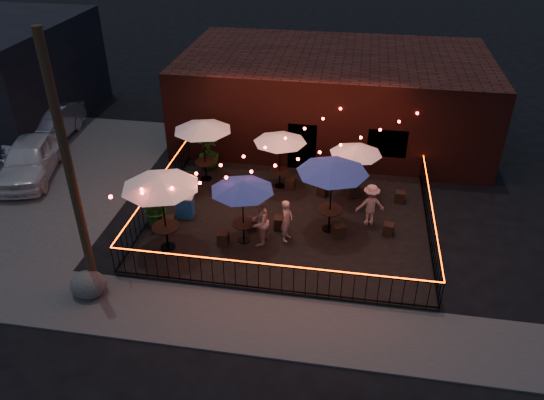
{
  "coord_description": "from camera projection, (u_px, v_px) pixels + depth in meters",
  "views": [
    {
      "loc": [
        2.09,
        -14.12,
        11.01
      ],
      "look_at": [
        -0.51,
        1.42,
        1.28
      ],
      "focal_mm": 35.0,
      "sensor_mm": 36.0,
      "label": 1
    }
  ],
  "objects": [
    {
      "name": "bistro_chair_8",
      "position": [
        339.0,
        230.0,
        18.49
      ],
      "size": [
        0.53,
        0.53,
        0.48
      ],
      "primitive_type": "cube",
      "rotation": [
        0.0,
        0.0,
        0.41
      ],
      "color": "black",
      "rests_on": "patio"
    },
    {
      "name": "bistro_chair_3",
      "position": [
        224.0,
        186.0,
        21.16
      ],
      "size": [
        0.45,
        0.45,
        0.44
      ],
      "primitive_type": "cube",
      "rotation": [
        0.0,
        0.0,
        3.41
      ],
      "color": "black",
      "rests_on": "patio"
    },
    {
      "name": "cafe_table_1",
      "position": [
        202.0,
        127.0,
        20.86
      ],
      "size": [
        2.6,
        2.6,
        2.58
      ],
      "rotation": [
        0.0,
        0.0,
        -0.12
      ],
      "color": "black",
      "rests_on": "patio"
    },
    {
      "name": "cafe_table_3",
      "position": [
        280.0,
        139.0,
        20.48
      ],
      "size": [
        2.15,
        2.15,
        2.31
      ],
      "rotation": [
        0.0,
        0.0,
        0.02
      ],
      "color": "black",
      "rests_on": "patio"
    },
    {
      "name": "bistro_chair_5",
      "position": [
        279.0,
        223.0,
        18.92
      ],
      "size": [
        0.41,
        0.41,
        0.45
      ],
      "primitive_type": "cube",
      "rotation": [
        0.0,
        0.0,
        3.23
      ],
      "color": "black",
      "rests_on": "patio"
    },
    {
      "name": "bistro_chair_9",
      "position": [
        388.0,
        229.0,
        18.6
      ],
      "size": [
        0.42,
        0.42,
        0.43
      ],
      "primitive_type": "cube",
      "rotation": [
        0.0,
        0.0,
        2.94
      ],
      "color": "black",
      "rests_on": "patio"
    },
    {
      "name": "cooler",
      "position": [
        185.0,
        206.0,
        19.45
      ],
      "size": [
        0.7,
        0.53,
        0.87
      ],
      "rotation": [
        0.0,
        0.0,
        0.1
      ],
      "color": "#1C5EB3",
      "rests_on": "patio"
    },
    {
      "name": "patron_c",
      "position": [
        370.0,
        205.0,
        18.87
      ],
      "size": [
        1.13,
        0.81,
        1.59
      ],
      "primitive_type": "imported",
      "rotation": [
        0.0,
        0.0,
        3.38
      ],
      "color": "beige",
      "rests_on": "patio"
    },
    {
      "name": "utility_pole",
      "position": [
        71.0,
        176.0,
        14.4
      ],
      "size": [
        0.26,
        0.26,
        8.0
      ],
      "primitive_type": "cylinder",
      "color": "#312314",
      "rests_on": "ground"
    },
    {
      "name": "bistro_chair_0",
      "position": [
        169.0,
        223.0,
        18.83
      ],
      "size": [
        0.51,
        0.51,
        0.5
      ],
      "primitive_type": "cube",
      "rotation": [
        0.0,
        0.0,
        0.24
      ],
      "color": "black",
      "rests_on": "patio"
    },
    {
      "name": "bistro_chair_6",
      "position": [
        290.0,
        184.0,
        21.31
      ],
      "size": [
        0.42,
        0.42,
        0.45
      ],
      "primitive_type": "cube",
      "rotation": [
        0.0,
        0.0,
        -0.12
      ],
      "color": "black",
      "rests_on": "patio"
    },
    {
      "name": "potted_shrub_a",
      "position": [
        157.0,
        209.0,
        18.89
      ],
      "size": [
        1.48,
        1.38,
        1.33
      ],
      "primitive_type": "imported",
      "rotation": [
        0.0,
        0.0,
        -0.34
      ],
      "color": "#11410E",
      "rests_on": "patio"
    },
    {
      "name": "bistro_chair_1",
      "position": [
        223.0,
        238.0,
        18.13
      ],
      "size": [
        0.38,
        0.38,
        0.43
      ],
      "primitive_type": "cube",
      "rotation": [
        0.0,
        0.0,
        3.17
      ],
      "color": "black",
      "rests_on": "patio"
    },
    {
      "name": "ground",
      "position": [
        280.0,
        255.0,
        17.92
      ],
      "size": [
        110.0,
        110.0,
        0.0
      ],
      "primitive_type": "plane",
      "color": "black",
      "rests_on": "ground"
    },
    {
      "name": "car_silver",
      "position": [
        46.0,
        127.0,
        24.96
      ],
      "size": [
        2.07,
        5.16,
        1.67
      ],
      "primitive_type": "imported",
      "rotation": [
        0.0,
        0.0,
        0.06
      ],
      "color": "#A5A6AD",
      "rests_on": "ground"
    },
    {
      "name": "fence_right",
      "position": [
        430.0,
        220.0,
        18.55
      ],
      "size": [
        0.04,
        8.0,
        1.04
      ],
      "rotation": [
        0.0,
        0.0,
        1.57
      ],
      "color": "black",
      "rests_on": "patio"
    },
    {
      "name": "patron_a",
      "position": [
        287.0,
        221.0,
        18.04
      ],
      "size": [
        0.48,
        0.63,
        1.56
      ],
      "primitive_type": "imported",
      "rotation": [
        0.0,
        0.0,
        1.36
      ],
      "color": "tan",
      "rests_on": "patio"
    },
    {
      "name": "patio",
      "position": [
        288.0,
        221.0,
        19.56
      ],
      "size": [
        10.0,
        8.0,
        0.15
      ],
      "primitive_type": "cube",
      "color": "black",
      "rests_on": "ground"
    },
    {
      "name": "bistro_chair_11",
      "position": [
        400.0,
        197.0,
        20.46
      ],
      "size": [
        0.37,
        0.37,
        0.43
      ],
      "primitive_type": "cube",
      "rotation": [
        0.0,
        0.0,
        3.1
      ],
      "color": "black",
      "rests_on": "patio"
    },
    {
      "name": "bistro_chair_10",
      "position": [
        353.0,
        191.0,
        20.79
      ],
      "size": [
        0.52,
        0.52,
        0.48
      ],
      "primitive_type": "cube",
      "rotation": [
        0.0,
        0.0,
        0.37
      ],
      "color": "black",
      "rests_on": "patio"
    },
    {
      "name": "bistro_chair_7",
      "position": [
        323.0,
        190.0,
        20.88
      ],
      "size": [
        0.49,
        0.49,
        0.44
      ],
      "primitive_type": "cube",
      "rotation": [
        0.0,
        0.0,
        2.73
      ],
      "color": "black",
      "rests_on": "patio"
    },
    {
      "name": "fence_front",
      "position": [
        270.0,
        278.0,
        15.89
      ],
      "size": [
        10.0,
        0.04,
        1.04
      ],
      "color": "black",
      "rests_on": "patio"
    },
    {
      "name": "potted_shrub_b",
      "position": [
        190.0,
        182.0,
        20.66
      ],
      "size": [
        0.83,
        0.76,
        1.22
      ],
      "primitive_type": "imported",
      "rotation": [
        0.0,
        0.0,
        -0.41
      ],
      "color": "#17340C",
      "rests_on": "patio"
    },
    {
      "name": "bistro_chair_2",
      "position": [
        182.0,
        187.0,
        21.12
      ],
      "size": [
        0.39,
        0.39,
        0.41
      ],
      "primitive_type": "cube",
      "rotation": [
        0.0,
        0.0,
        0.14
      ],
      "color": "black",
      "rests_on": "patio"
    },
    {
      "name": "boulder",
      "position": [
        88.0,
        285.0,
        16.04
      ],
      "size": [
        1.2,
        1.09,
        0.78
      ],
      "primitive_type": "ellipsoid",
      "rotation": [
        0.0,
        0.0,
        0.28
      ],
      "color": "#40403B",
      "rests_on": "ground"
    },
    {
      "name": "parking_lot",
      "position": [
        21.0,
        171.0,
        22.96
      ],
      "size": [
        11.0,
        12.0,
        0.02
      ],
      "primitive_type": "cube",
      "color": "#464340",
      "rests_on": "ground"
    },
    {
      "name": "patron_b",
      "position": [
        259.0,
        222.0,
        17.79
      ],
      "size": [
        0.84,
        0.98,
        1.77
      ],
      "primitive_type": "imported",
      "rotation": [
        0.0,
        0.0,
        -1.79
      ],
      "color": "tan",
      "rests_on": "patio"
    },
    {
      "name": "cafe_table_0",
      "position": [
        160.0,
        182.0,
        16.72
      ],
      "size": [
        2.78,
        2.78,
        2.79
      ],
      "rotation": [
        0.0,
        0.0,
        -0.11
      ],
      "color": "black",
      "rests_on": "patio"
    },
    {
      "name": "cafe_table_5",
      "position": [
        356.0,
        151.0,
        19.83
      ],
      "size": [
        2.31,
        2.31,
        2.21
      ],
      "rotation": [
        0.0,
        0.0,
        -0.17
      ],
      "color": "black",
      "rests_on": "patio"
    },
    {
      "name": "bistro_chair_4",
      "position": [
        252.0,
        224.0,
        18.89
      ],
      "size": [
        0.38,
        0.38,
        0.42
      ],
      "primitive_type": "cube",
      "rotation": [
        0.0,
        0.0,
        0.07
      ],
      "color": "black",
      "rests_on": "patio"
    },
    {
      "name": "festoon_lights",
      "position": [
        259.0,
        164.0,
        18.17
      ],
      "size": [
        10.02,
        8.72,
        1.32
      ],
      "color": "#FC2D27",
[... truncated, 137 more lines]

